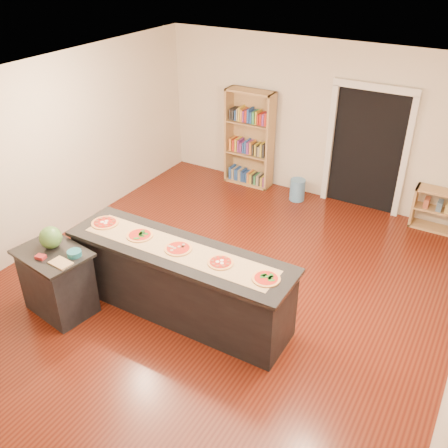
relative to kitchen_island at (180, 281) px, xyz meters
The scene contains 17 objects.
room 1.09m from the kitchen_island, 71.22° to the left, with size 6.00×7.00×2.80m.
doorway 4.23m from the kitchen_island, 74.83° to the left, with size 1.40×0.09×2.21m.
kitchen_island is the anchor object (origin of this frame).
side_counter 1.56m from the kitchen_island, 151.71° to the right, with size 0.91×0.66×0.90m.
bookshelf 4.02m from the kitchen_island, 105.55° to the left, with size 0.92×0.33×1.83m, color tan.
low_shelf 4.54m from the kitchen_island, 58.28° to the left, with size 0.71×0.30×0.71m, color tan.
waste_bin 3.69m from the kitchen_island, 89.41° to the left, with size 0.28×0.28×0.40m, color #5387B9.
kraft_paper 0.49m from the kitchen_island, 89.73° to the right, with size 2.57×0.46×0.00m, color tan.
watermelon 1.68m from the kitchen_island, 155.91° to the right, with size 0.28×0.28×0.28m, color #144214.
cutting_board 1.45m from the kitchen_island, 141.98° to the right, with size 0.26×0.18×0.02m, color tan.
package_red 1.71m from the kitchen_island, 146.87° to the right, with size 0.12×0.08×0.04m, color maroon.
package_teal 1.33m from the kitchen_island, 148.86° to the right, with size 0.17×0.17×0.07m, color #195966.
pizza_a 1.28m from the kitchen_island, behind, with size 0.34×0.34×0.02m.
pizza_b 0.77m from the kitchen_island, behind, with size 0.32×0.32×0.02m.
pizza_c 0.50m from the kitchen_island, 89.73° to the right, with size 0.34×0.34×0.02m.
pizza_d 0.77m from the kitchen_island, ahead, with size 0.30×0.30×0.02m.
pizza_e 1.28m from the kitchen_island, ahead, with size 0.32×0.32×0.02m.
Camera 1 is at (2.83, -4.62, 4.30)m, focal length 40.00 mm.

